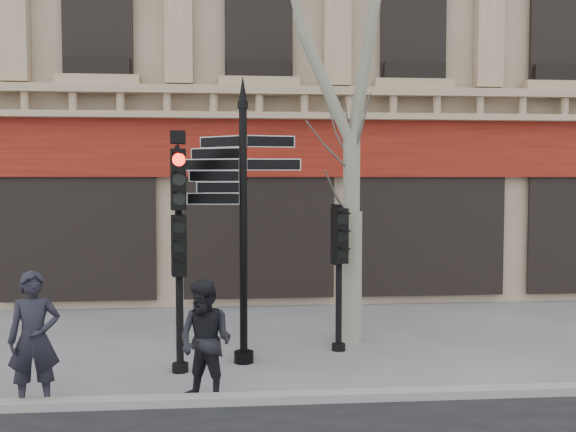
% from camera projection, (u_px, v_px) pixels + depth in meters
% --- Properties ---
extents(ground, '(80.00, 80.00, 0.00)m').
position_uv_depth(ground, '(273.00, 371.00, 9.72)').
color(ground, '#5A5A5E').
rests_on(ground, ground).
extents(kerb, '(80.00, 0.25, 0.12)m').
position_uv_depth(kerb, '(279.00, 398.00, 8.32)').
color(kerb, gray).
rests_on(kerb, ground).
extents(fingerpost, '(2.30, 2.30, 4.51)m').
position_uv_depth(fingerpost, '(243.00, 171.00, 9.98)').
color(fingerpost, black).
rests_on(fingerpost, ground).
extents(traffic_signal_main, '(0.44, 0.35, 3.61)m').
position_uv_depth(traffic_signal_main, '(179.00, 221.00, 9.53)').
color(traffic_signal_main, black).
rests_on(traffic_signal_main, ground).
extents(traffic_signal_secondary, '(0.46, 0.37, 2.42)m').
position_uv_depth(traffic_signal_secondary, '(339.00, 251.00, 10.77)').
color(traffic_signal_secondary, black).
rests_on(traffic_signal_secondary, ground).
extents(pedestrian_a, '(0.71, 0.54, 1.75)m').
position_uv_depth(pedestrian_a, '(34.00, 340.00, 8.11)').
color(pedestrian_a, black).
rests_on(pedestrian_a, ground).
extents(pedestrian_b, '(0.98, 0.92, 1.60)m').
position_uv_depth(pedestrian_b, '(206.00, 342.00, 8.30)').
color(pedestrian_b, black).
rests_on(pedestrian_b, ground).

